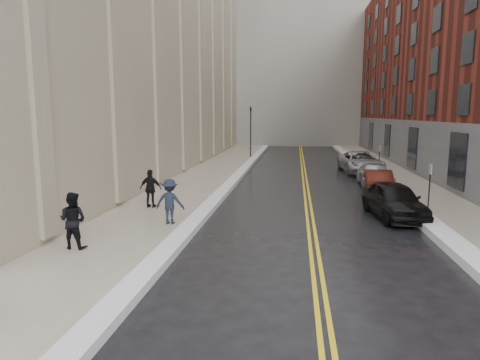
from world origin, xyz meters
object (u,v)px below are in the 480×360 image
(car_black, at_px, (394,200))
(pedestrian_a, at_px, (73,220))
(car_maroon, at_px, (378,183))
(car_silver_near, at_px, (375,175))
(pedestrian_c, at_px, (151,189))
(car_silver_far, at_px, (361,162))
(pedestrian_b, at_px, (170,201))

(car_black, relative_size, pedestrian_a, 2.47)
(car_maroon, height_order, pedestrian_a, pedestrian_a)
(car_silver_near, relative_size, pedestrian_a, 2.53)
(car_silver_near, xyz_separation_m, pedestrian_c, (-11.63, -8.55, 0.36))
(pedestrian_a, bearing_deg, pedestrian_c, -90.26)
(pedestrian_c, bearing_deg, car_silver_far, -125.70)
(pedestrian_b, bearing_deg, car_black, -160.84)
(car_silver_far, bearing_deg, pedestrian_a, -124.73)
(pedestrian_c, bearing_deg, car_silver_near, -141.04)
(pedestrian_a, distance_m, pedestrian_c, 6.24)
(pedestrian_b, distance_m, pedestrian_c, 3.28)
(car_black, bearing_deg, car_silver_far, 79.83)
(car_black, height_order, car_silver_near, car_black)
(car_silver_far, relative_size, pedestrian_b, 3.25)
(car_silver_near, height_order, pedestrian_a, pedestrian_a)
(car_silver_near, xyz_separation_m, pedestrian_a, (-12.09, -14.77, 0.40))
(car_black, relative_size, car_silver_near, 0.98)
(pedestrian_a, height_order, pedestrian_b, pedestrian_a)
(car_silver_far, height_order, pedestrian_c, pedestrian_c)
(car_silver_near, distance_m, pedestrian_a, 19.09)
(car_silver_near, bearing_deg, car_silver_far, 91.54)
(car_silver_far, distance_m, pedestrian_a, 24.18)
(pedestrian_a, height_order, pedestrian_c, pedestrian_a)
(pedestrian_a, bearing_deg, car_maroon, -131.29)
(car_maroon, relative_size, car_silver_far, 0.70)
(car_silver_far, bearing_deg, car_silver_near, -94.73)
(car_silver_near, relative_size, car_silver_far, 0.80)
(car_silver_near, height_order, pedestrian_c, pedestrian_c)
(car_silver_far, relative_size, pedestrian_a, 3.16)
(car_maroon, xyz_separation_m, pedestrian_a, (-11.73, -11.62, 0.40))
(car_black, distance_m, car_maroon, 5.39)
(car_maroon, height_order, pedestrian_c, pedestrian_c)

